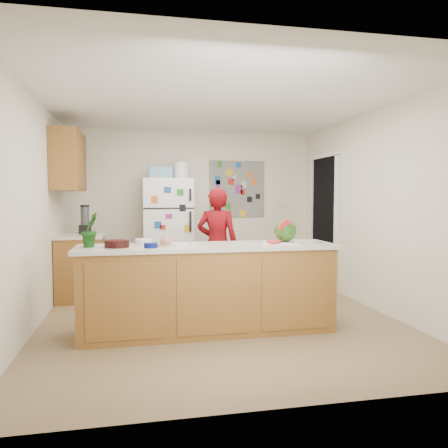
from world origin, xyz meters
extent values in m
cube|color=brown|center=(0.00, 0.00, -0.01)|extent=(4.00, 4.50, 0.02)
cube|color=beige|center=(0.00, 2.26, 1.25)|extent=(4.00, 0.02, 2.50)
cube|color=beige|center=(-2.01, 0.00, 1.25)|extent=(0.02, 4.50, 2.50)
cube|color=beige|center=(2.01, 0.00, 1.25)|extent=(0.02, 4.50, 2.50)
cube|color=white|center=(0.00, 0.00, 2.51)|extent=(4.00, 4.50, 0.02)
cube|color=black|center=(1.99, 1.45, 1.02)|extent=(0.03, 0.85, 2.04)
cube|color=brown|center=(-0.20, -0.50, 0.44)|extent=(2.60, 0.62, 0.88)
cube|color=silver|center=(-0.20, -0.50, 0.90)|extent=(2.68, 0.70, 0.04)
cube|color=brown|center=(-1.69, 1.35, 0.43)|extent=(0.60, 0.80, 0.86)
cube|color=silver|center=(-1.69, 1.35, 0.88)|extent=(0.64, 0.84, 0.04)
cube|color=brown|center=(-1.82, 1.30, 1.90)|extent=(0.35, 1.00, 0.80)
cube|color=silver|center=(-0.45, 1.88, 0.85)|extent=(0.75, 0.70, 1.70)
cube|color=#5999B2|center=(-0.55, 1.88, 1.79)|extent=(0.35, 0.28, 0.18)
cube|color=slate|center=(0.75, 2.24, 1.55)|extent=(0.95, 0.01, 0.95)
imported|color=#66080D|center=(0.15, 0.83, 0.77)|extent=(0.66, 0.55, 1.54)
cylinder|color=black|center=(-1.64, 1.48, 1.09)|extent=(0.12, 0.12, 0.38)
cube|color=white|center=(0.59, -0.49, 0.93)|extent=(0.43, 0.37, 0.01)
sphere|color=#2A5C17|center=(0.65, -0.47, 1.05)|extent=(0.24, 0.24, 0.24)
cylinder|color=#BE1E40|center=(0.50, -0.54, 0.94)|extent=(0.16, 0.16, 0.02)
cylinder|color=black|center=(-1.12, -0.54, 0.96)|extent=(0.31, 0.31, 0.07)
cylinder|color=silver|center=(-0.86, -0.34, 0.95)|extent=(0.19, 0.19, 0.06)
cylinder|color=#060F5D|center=(-0.80, -0.65, 0.95)|extent=(0.15, 0.15, 0.05)
cylinder|color=beige|center=(-0.64, -0.50, 0.93)|extent=(0.31, 0.31, 0.02)
cube|color=white|center=(-0.50, -0.50, 0.93)|extent=(0.22, 0.21, 0.02)
cube|color=gray|center=(1.00, -0.59, 0.93)|extent=(0.09, 0.05, 0.01)
imported|color=#0F3F0F|center=(-1.39, -0.45, 1.09)|extent=(0.20, 0.22, 0.34)
camera|label=1|loc=(-0.94, -4.95, 1.42)|focal=35.00mm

